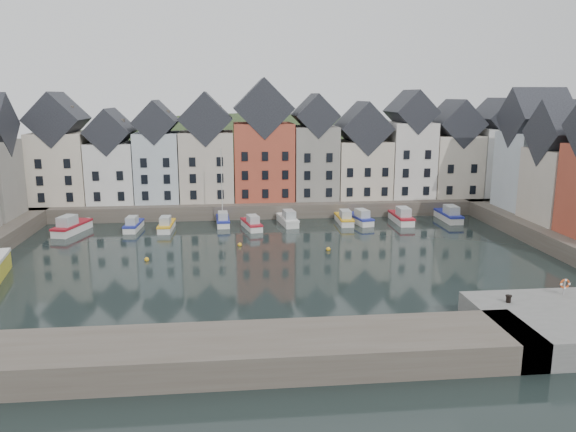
{
  "coord_description": "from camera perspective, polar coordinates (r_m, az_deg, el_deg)",
  "views": [
    {
      "loc": [
        -4.98,
        -55.72,
        17.3
      ],
      "look_at": [
        1.48,
        6.0,
        3.91
      ],
      "focal_mm": 35.0,
      "sensor_mm": 36.0,
      "label": 1
    }
  ],
  "objects": [
    {
      "name": "boat_b",
      "position": [
        76.2,
        -15.44,
        -0.91
      ],
      "size": [
        2.04,
        5.56,
        2.1
      ],
      "rotation": [
        0.0,
        0.0,
        -0.06
      ],
      "color": "silver",
      "rests_on": "ground"
    },
    {
      "name": "boat_f",
      "position": [
        76.51,
        -0.02,
        -0.37
      ],
      "size": [
        2.68,
        6.2,
        2.3
      ],
      "rotation": [
        0.0,
        0.0,
        0.14
      ],
      "color": "silver",
      "rests_on": "ground"
    },
    {
      "name": "ground",
      "position": [
        58.56,
        -0.83,
        -5.01
      ],
      "size": [
        260.0,
        260.0,
        0.0
      ],
      "primitive_type": "plane",
      "color": "black",
      "rests_on": "ground"
    },
    {
      "name": "boat_j",
      "position": [
        82.07,
        16.02,
        0.06
      ],
      "size": [
        2.04,
        6.52,
        2.5
      ],
      "rotation": [
        0.0,
        0.0,
        -0.0
      ],
      "color": "silver",
      "rests_on": "ground"
    },
    {
      "name": "far_terrace",
      "position": [
        84.54,
        -0.39,
        6.46
      ],
      "size": [
        72.37,
        8.16,
        17.78
      ],
      "color": "beige",
      "rests_on": "far_quay"
    },
    {
      "name": "mooring_buoys",
      "position": [
        63.43,
        -4.88,
        -3.56
      ],
      "size": [
        20.5,
        5.5,
        0.5
      ],
      "color": "gold",
      "rests_on": "ground"
    },
    {
      "name": "life_ring_post",
      "position": [
        49.11,
        26.3,
        -6.23
      ],
      "size": [
        0.8,
        0.17,
        1.3
      ],
      "color": "gray",
      "rests_on": "near_quay"
    },
    {
      "name": "hillside",
      "position": [
        117.26,
        -3.27,
        -5.35
      ],
      "size": [
        153.6,
        70.4,
        64.0
      ],
      "color": "#28371B",
      "rests_on": "ground"
    },
    {
      "name": "boat_g",
      "position": [
        77.49,
        5.74,
        -0.29
      ],
      "size": [
        1.83,
        5.75,
        2.2
      ],
      "rotation": [
        0.0,
        0.0,
        -0.01
      ],
      "color": "silver",
      "rests_on": "ground"
    },
    {
      "name": "near_wall",
      "position": [
        37.79,
        -13.4,
        -13.73
      ],
      "size": [
        50.0,
        6.0,
        2.0
      ],
      "primitive_type": "cube",
      "color": "#4E453C",
      "rests_on": "ground"
    },
    {
      "name": "boat_d",
      "position": [
        76.77,
        -6.63,
        -0.41
      ],
      "size": [
        1.97,
        5.6,
        10.57
      ],
      "rotation": [
        0.0,
        0.0,
        0.05
      ],
      "color": "silver",
      "rests_on": "ground"
    },
    {
      "name": "boat_c",
      "position": [
        74.99,
        -12.26,
        -0.95
      ],
      "size": [
        1.93,
        5.64,
        2.14
      ],
      "rotation": [
        0.0,
        0.0,
        -0.04
      ],
      "color": "silver",
      "rests_on": "ground"
    },
    {
      "name": "boat_e",
      "position": [
        74.21,
        -3.7,
        -0.83
      ],
      "size": [
        2.86,
        5.79,
        2.13
      ],
      "rotation": [
        0.0,
        0.0,
        0.21
      ],
      "color": "silver",
      "rests_on": "ground"
    },
    {
      "name": "boat_h",
      "position": [
        77.95,
        7.31,
        -0.24
      ],
      "size": [
        3.04,
        6.13,
        2.25
      ],
      "rotation": [
        0.0,
        0.0,
        0.22
      ],
      "color": "silver",
      "rests_on": "ground"
    },
    {
      "name": "right_terrace",
      "position": [
        76.28,
        26.66,
        4.57
      ],
      "size": [
        8.3,
        24.25,
        16.36
      ],
      "color": "silver",
      "rests_on": "right_quay"
    },
    {
      "name": "far_quay",
      "position": [
        87.4,
        -2.6,
        1.41
      ],
      "size": [
        90.0,
        16.0,
        2.0
      ],
      "primitive_type": "cube",
      "color": "#4E453C",
      "rests_on": "ground"
    },
    {
      "name": "boat_i",
      "position": [
        79.21,
        11.46,
        -0.13
      ],
      "size": [
        2.07,
        6.54,
        2.51
      ],
      "rotation": [
        0.0,
        0.0,
        -0.01
      ],
      "color": "silver",
      "rests_on": "ground"
    },
    {
      "name": "mooring_bollard",
      "position": [
        45.81,
        21.5,
        -7.81
      ],
      "size": [
        0.48,
        0.48,
        0.56
      ],
      "color": "black",
      "rests_on": "near_quay"
    },
    {
      "name": "boat_a",
      "position": [
        76.98,
        -21.16,
        -1.05
      ],
      "size": [
        3.87,
        7.14,
        2.62
      ],
      "rotation": [
        0.0,
        0.0,
        -0.27
      ],
      "color": "silver",
      "rests_on": "ground"
    }
  ]
}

